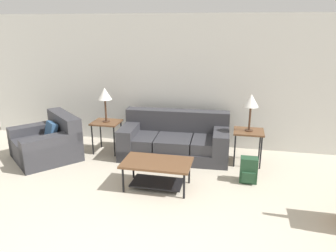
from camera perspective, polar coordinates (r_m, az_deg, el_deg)
name	(u,v)px	position (r m, az deg, el deg)	size (l,w,h in m)	color
wall_back	(187,82)	(6.56, 3.33, 7.63)	(8.83, 0.06, 2.60)	silver
couch	(175,141)	(6.18, 1.22, -2.64)	(2.03, 1.03, 0.82)	#38383D
armchair	(48,143)	(6.49, -20.18, -2.85)	(1.52, 1.51, 0.80)	#38383D
coffee_table	(157,168)	(4.99, -1.93, -7.39)	(1.04, 0.61, 0.43)	brown
side_table_left	(106,125)	(6.40, -10.66, 0.16)	(0.52, 0.47, 0.62)	brown
side_table_right	(249,135)	(5.92, 13.84, -1.45)	(0.52, 0.47, 0.62)	brown
table_lamp_left	(105,95)	(6.25, -10.97, 5.35)	(0.26, 0.26, 0.65)	#472D1E
table_lamp_right	(251,102)	(5.77, 14.27, 4.13)	(0.26, 0.26, 0.65)	#472D1E
backpack	(249,170)	(5.35, 13.87, -7.51)	(0.27, 0.26, 0.41)	#23472D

